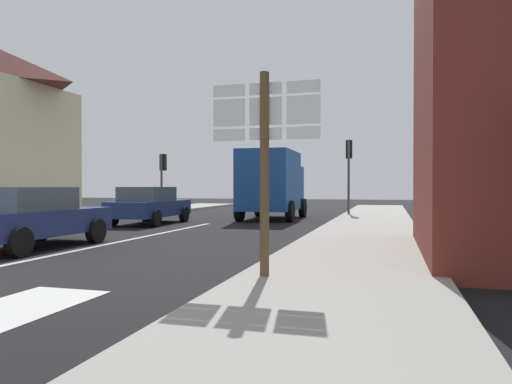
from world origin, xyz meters
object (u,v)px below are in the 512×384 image
Objects in this scene: sedan_far at (150,205)px; route_sign_post at (265,152)px; sedan_near at (29,217)px; delivery_truck at (272,183)px; traffic_light_far_left at (163,170)px; traffic_light_far_right at (349,160)px.

route_sign_post reaches higher than sedan_far.
sedan_near is at bearing 158.54° from route_sign_post.
traffic_light_far_left is at bearing 158.15° from delivery_truck.
sedan_near is 7.58m from sedan_far.
route_sign_post is 19.64m from traffic_light_far_left.
route_sign_post is at bearing -53.98° from sedan_far.
delivery_truck is at bearing 103.29° from route_sign_post.
route_sign_post reaches higher than delivery_truck.
traffic_light_far_left reaches higher than delivery_truck.
traffic_light_far_right is at bearing 90.45° from route_sign_post.
route_sign_post is (3.33, -14.09, 0.35)m from delivery_truck.
traffic_light_far_left reaches higher than sedan_near.
traffic_light_far_right is at bearing 42.16° from delivery_truck.
traffic_light_far_right is (-0.13, 16.98, 0.79)m from route_sign_post.
sedan_near is at bearing -75.64° from traffic_light_far_left.
traffic_light_far_left is at bearing 112.62° from sedan_far.
traffic_light_far_left is (-6.81, 2.73, 0.76)m from delivery_truck.
route_sign_post is 0.98× the size of traffic_light_far_left.
delivery_truck is 4.46m from traffic_light_far_right.
sedan_far is at bearing -135.05° from delivery_truck.
sedan_near is 7.08m from route_sign_post.
traffic_light_far_right reaches higher than sedan_far.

